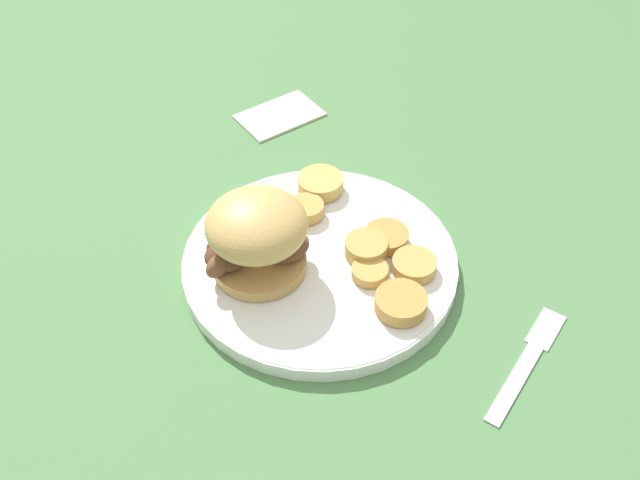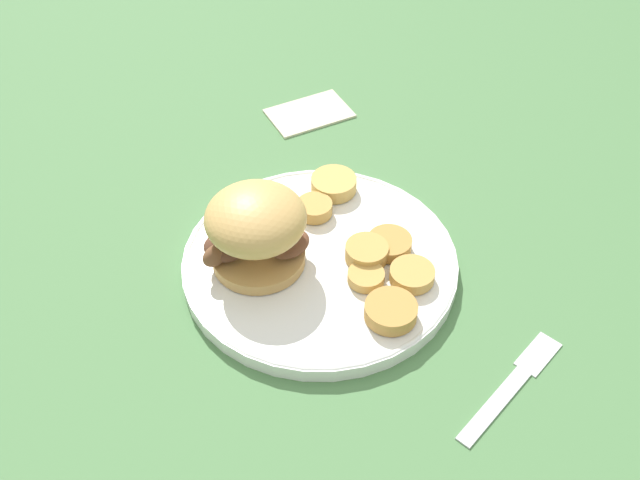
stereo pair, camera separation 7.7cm
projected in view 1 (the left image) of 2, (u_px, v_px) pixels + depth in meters
ground_plane at (320, 268)px, 0.80m from camera, size 4.00×4.00×0.00m
dinner_plate at (320, 262)px, 0.79m from camera, size 0.29×0.29×0.02m
sandwich at (256, 236)px, 0.74m from camera, size 0.12×0.10×0.09m
potato_round_0 at (308, 209)px, 0.83m from camera, size 0.04×0.04×0.01m
potato_round_1 at (366, 248)px, 0.78m from camera, size 0.04×0.04×0.02m
potato_round_2 at (370, 272)px, 0.76m from camera, size 0.04×0.04×0.01m
potato_round_3 at (401, 303)px, 0.73m from camera, size 0.05×0.05×0.02m
potato_round_4 at (414, 265)px, 0.77m from camera, size 0.05×0.05×0.01m
potato_round_5 at (386, 237)px, 0.80m from camera, size 0.05×0.05×0.01m
potato_round_6 at (320, 183)px, 0.85m from camera, size 0.05×0.05×0.02m
fork at (527, 362)px, 0.71m from camera, size 0.13×0.12×0.00m
napkin at (280, 114)px, 0.99m from camera, size 0.12×0.10×0.01m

